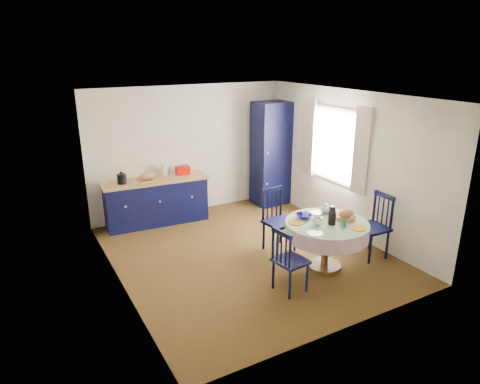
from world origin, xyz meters
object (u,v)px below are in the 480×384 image
object	(u,v)px
mug_b	(344,224)
dining_table	(327,230)
mug_d	(305,215)
cobalt_bowl	(304,216)
chair_left	(289,260)
chair_right	(374,226)
pantry_cabinet	(272,154)
kitchen_counter	(156,200)
mug_c	(332,211)
mug_a	(317,221)
chair_far	(278,220)

from	to	relation	value
mug_b	dining_table	bearing A→B (deg)	108.69
mug_d	cobalt_bowl	bearing A→B (deg)	171.78
chair_left	chair_right	size ratio (longest dim) A/B	0.90
pantry_cabinet	kitchen_counter	bearing A→B (deg)	175.26
chair_left	mug_c	world-z (taller)	chair_left
mug_a	mug_d	world-z (taller)	mug_a
pantry_cabinet	cobalt_bowl	bearing A→B (deg)	-115.03
mug_a	mug_c	distance (m)	0.50
chair_left	mug_b	bearing A→B (deg)	-95.94
mug_a	cobalt_bowl	xyz separation A→B (m)	(-0.00, 0.30, -0.02)
chair_left	cobalt_bowl	xyz separation A→B (m)	(0.68, 0.58, 0.30)
mug_c	mug_d	bearing A→B (deg)	169.02
dining_table	cobalt_bowl	distance (m)	0.39
mug_b	cobalt_bowl	world-z (taller)	mug_b
chair_left	chair_far	distance (m)	1.29
mug_a	mug_d	size ratio (longest dim) A/B	1.27
chair_far	chair_right	world-z (taller)	chair_far
mug_d	mug_a	bearing A→B (deg)	-93.01
mug_c	mug_d	size ratio (longest dim) A/B	1.17
kitchen_counter	chair_left	distance (m)	3.29
pantry_cabinet	mug_d	world-z (taller)	pantry_cabinet
kitchen_counter	mug_b	xyz separation A→B (m)	(1.72, -3.18, 0.33)
chair_far	mug_c	world-z (taller)	chair_far
dining_table	pantry_cabinet	bearing A→B (deg)	73.00
cobalt_bowl	mug_c	bearing A→B (deg)	-10.87
chair_right	mug_b	bearing A→B (deg)	-74.51
kitchen_counter	mug_a	world-z (taller)	kitchen_counter
kitchen_counter	mug_a	size ratio (longest dim) A/B	14.84
pantry_cabinet	chair_far	bearing A→B (deg)	-122.49
pantry_cabinet	dining_table	world-z (taller)	pantry_cabinet
chair_left	mug_d	xyz separation A→B (m)	(0.70, 0.57, 0.32)
dining_table	cobalt_bowl	world-z (taller)	dining_table
kitchen_counter	dining_table	size ratio (longest dim) A/B	1.61
cobalt_bowl	chair_far	bearing A→B (deg)	98.12
chair_left	cobalt_bowl	size ratio (longest dim) A/B	3.73
kitchen_counter	chair_right	world-z (taller)	kitchen_counter
chair_far	cobalt_bowl	distance (m)	0.62
kitchen_counter	mug_a	distance (m)	3.28
dining_table	mug_a	distance (m)	0.26
cobalt_bowl	mug_d	bearing A→B (deg)	-8.22
chair_right	mug_c	distance (m)	0.74
mug_c	cobalt_bowl	world-z (taller)	mug_c
kitchen_counter	cobalt_bowl	world-z (taller)	kitchen_counter
mug_a	dining_table	bearing A→B (deg)	-0.06
kitchen_counter	chair_far	bearing A→B (deg)	-52.70
dining_table	chair_far	xyz separation A→B (m)	(-0.28, 0.87, -0.10)
dining_table	kitchen_counter	bearing A→B (deg)	119.17
chair_far	chair_right	xyz separation A→B (m)	(1.18, -0.93, -0.00)
chair_far	mug_a	bearing A→B (deg)	-91.34
kitchen_counter	chair_left	world-z (taller)	kitchen_counter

